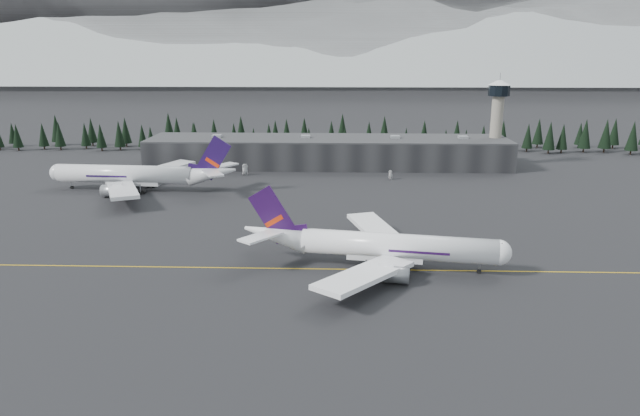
{
  "coord_description": "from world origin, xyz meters",
  "views": [
    {
      "loc": [
        5.03,
        -128.88,
        50.22
      ],
      "look_at": [
        0.0,
        20.0,
        9.0
      ],
      "focal_mm": 32.0,
      "sensor_mm": 36.0,
      "label": 1
    }
  ],
  "objects_px": {
    "gse_vehicle_a": "(245,174)",
    "gse_vehicle_b": "(391,178)",
    "jet_main": "(374,245)",
    "jet_parked": "(141,175)",
    "terminal": "(328,152)",
    "control_tower": "(497,113)"
  },
  "relations": [
    {
      "from": "jet_main",
      "to": "control_tower",
      "type": "bearing_deg",
      "value": 73.48
    },
    {
      "from": "gse_vehicle_a",
      "to": "gse_vehicle_b",
      "type": "xyz_separation_m",
      "value": [
        60.17,
        -6.08,
        -0.02
      ]
    },
    {
      "from": "control_tower",
      "to": "gse_vehicle_a",
      "type": "height_order",
      "value": "control_tower"
    },
    {
      "from": "jet_main",
      "to": "terminal",
      "type": "bearing_deg",
      "value": 105.38
    },
    {
      "from": "control_tower",
      "to": "gse_vehicle_b",
      "type": "relative_size",
      "value": 9.98
    },
    {
      "from": "jet_parked",
      "to": "gse_vehicle_b",
      "type": "relative_size",
      "value": 18.93
    },
    {
      "from": "gse_vehicle_b",
      "to": "jet_main",
      "type": "bearing_deg",
      "value": -41.88
    },
    {
      "from": "terminal",
      "to": "jet_main",
      "type": "xyz_separation_m",
      "value": [
        13.62,
        -124.71,
        -0.96
      ]
    },
    {
      "from": "gse_vehicle_a",
      "to": "control_tower",
      "type": "bearing_deg",
      "value": -2.65
    },
    {
      "from": "terminal",
      "to": "jet_main",
      "type": "distance_m",
      "value": 125.45
    },
    {
      "from": "jet_parked",
      "to": "gse_vehicle_a",
      "type": "xyz_separation_m",
      "value": [
        33.9,
        28.45,
        -5.27
      ]
    },
    {
      "from": "terminal",
      "to": "control_tower",
      "type": "relative_size",
      "value": 4.24
    },
    {
      "from": "gse_vehicle_a",
      "to": "gse_vehicle_b",
      "type": "height_order",
      "value": "gse_vehicle_a"
    },
    {
      "from": "gse_vehicle_b",
      "to": "gse_vehicle_a",
      "type": "bearing_deg",
      "value": -130.34
    },
    {
      "from": "control_tower",
      "to": "jet_parked",
      "type": "height_order",
      "value": "control_tower"
    },
    {
      "from": "terminal",
      "to": "control_tower",
      "type": "height_order",
      "value": "control_tower"
    },
    {
      "from": "jet_main",
      "to": "gse_vehicle_b",
      "type": "xyz_separation_m",
      "value": [
        12.42,
        96.73,
        -4.69
      ]
    },
    {
      "from": "terminal",
      "to": "gse_vehicle_a",
      "type": "xyz_separation_m",
      "value": [
        -34.14,
        -21.9,
        -5.64
      ]
    },
    {
      "from": "terminal",
      "to": "jet_main",
      "type": "bearing_deg",
      "value": -83.77
    },
    {
      "from": "jet_main",
      "to": "gse_vehicle_a",
      "type": "bearing_deg",
      "value": 124.06
    },
    {
      "from": "terminal",
      "to": "gse_vehicle_b",
      "type": "xyz_separation_m",
      "value": [
        26.03,
        -27.98,
        -5.66
      ]
    },
    {
      "from": "jet_main",
      "to": "jet_parked",
      "type": "height_order",
      "value": "jet_parked"
    }
  ]
}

